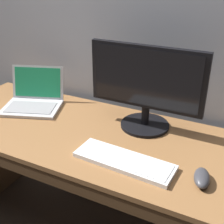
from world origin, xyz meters
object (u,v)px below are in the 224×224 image
object	(u,v)px
laptop_silver	(33,100)
wired_keyboard	(124,161)
computer_mouse	(202,178)
external_monitor	(146,85)

from	to	relation	value
laptop_silver	wired_keyboard	world-z (taller)	laptop_silver
laptop_silver	computer_mouse	world-z (taller)	laptop_silver
laptop_silver	wired_keyboard	distance (m)	0.76
laptop_silver	computer_mouse	xyz separation A→B (m)	(1.03, -0.25, -0.02)
external_monitor	computer_mouse	bearing A→B (deg)	-40.56
wired_keyboard	computer_mouse	distance (m)	0.32
external_monitor	wired_keyboard	bearing A→B (deg)	-84.22
external_monitor	computer_mouse	size ratio (longest dim) A/B	4.69
laptop_silver	computer_mouse	size ratio (longest dim) A/B	3.27
laptop_silver	wired_keyboard	xyz separation A→B (m)	(0.71, -0.27, -0.03)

